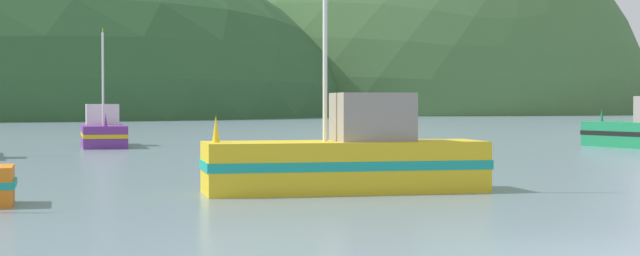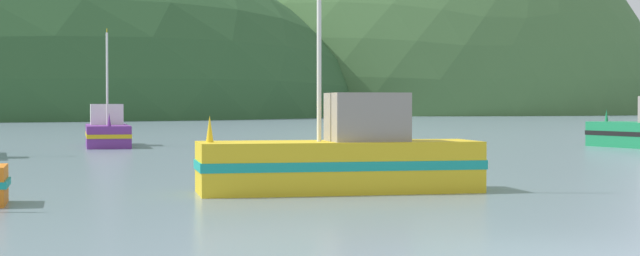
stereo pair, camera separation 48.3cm
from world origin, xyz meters
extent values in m
plane|color=slate|center=(0.00, 0.00, 0.00)|extent=(600.00, 600.00, 0.00)
ellipsoid|color=#47703D|center=(21.95, 214.34, 0.00)|extent=(130.35, 104.28, 105.21)
ellipsoid|color=#2D562D|center=(-48.81, 236.07, 0.00)|extent=(142.23, 113.78, 80.34)
cube|color=gold|center=(-2.32, 10.84, 0.68)|extent=(7.69, 3.27, 1.35)
cube|color=teal|center=(-2.32, 10.84, 0.74)|extent=(7.77, 3.31, 0.24)
cone|color=gold|center=(-5.70, 10.31, 1.70)|extent=(0.23, 0.23, 0.70)
cube|color=gray|center=(-1.57, 10.95, 1.99)|extent=(2.23, 1.97, 1.29)
cylinder|color=silver|center=(-2.85, 10.75, 4.59)|extent=(0.12, 0.12, 6.48)
cone|color=#197A47|center=(14.64, 38.51, 1.71)|extent=(0.26, 0.26, 0.70)
cube|color=#6B2D84|center=(-13.12, 39.10, 0.59)|extent=(3.61, 7.49, 1.18)
cube|color=gold|center=(-13.12, 39.10, 0.65)|extent=(3.65, 7.56, 0.21)
cone|color=#6B2D84|center=(-12.48, 35.86, 1.53)|extent=(0.23, 0.23, 0.70)
cube|color=silver|center=(-13.32, 40.11, 1.75)|extent=(2.10, 2.20, 1.15)
cylinder|color=silver|center=(-13.08, 38.89, 3.71)|extent=(0.12, 0.12, 5.06)
cube|color=gold|center=(-13.08, 38.89, 6.36)|extent=(0.10, 0.36, 0.20)
camera|label=1|loc=(-4.62, -14.76, 2.35)|focal=54.48mm
camera|label=2|loc=(-4.14, -14.79, 2.35)|focal=54.48mm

